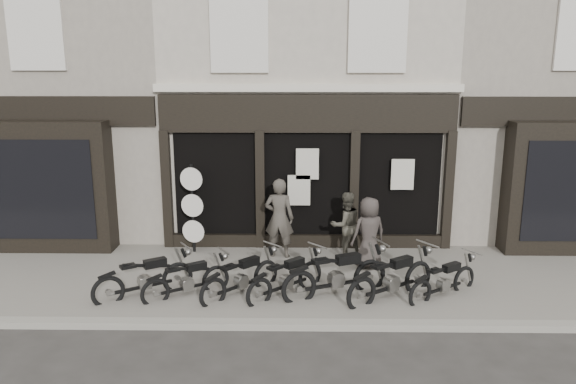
{
  "coord_description": "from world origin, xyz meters",
  "views": [
    {
      "loc": [
        -0.27,
        -10.5,
        4.73
      ],
      "look_at": [
        -0.45,
        1.6,
        1.84
      ],
      "focal_mm": 35.0,
      "sensor_mm": 36.0,
      "label": 1
    }
  ],
  "objects_px": {
    "motorcycle_3": "(286,281)",
    "advert_sign_post": "(193,212)",
    "man_centre": "(346,225)",
    "man_right": "(369,233)",
    "motorcycle_1": "(187,283)",
    "motorcycle_2": "(241,280)",
    "motorcycle_5": "(392,282)",
    "motorcycle_6": "(444,284)",
    "motorcycle_0": "(145,281)",
    "man_left": "(279,218)",
    "motorcycle_4": "(337,279)"
  },
  "relations": [
    {
      "from": "motorcycle_2",
      "to": "man_right",
      "type": "relative_size",
      "value": 0.98
    },
    {
      "from": "motorcycle_1",
      "to": "man_right",
      "type": "height_order",
      "value": "man_right"
    },
    {
      "from": "motorcycle_6",
      "to": "motorcycle_4",
      "type": "bearing_deg",
      "value": 144.29
    },
    {
      "from": "motorcycle_5",
      "to": "motorcycle_3",
      "type": "bearing_deg",
      "value": 141.97
    },
    {
      "from": "motorcycle_1",
      "to": "motorcycle_2",
      "type": "distance_m",
      "value": 1.08
    },
    {
      "from": "motorcycle_1",
      "to": "motorcycle_4",
      "type": "relative_size",
      "value": 0.76
    },
    {
      "from": "motorcycle_2",
      "to": "motorcycle_3",
      "type": "bearing_deg",
      "value": -46.14
    },
    {
      "from": "motorcycle_1",
      "to": "motorcycle_3",
      "type": "bearing_deg",
      "value": -30.94
    },
    {
      "from": "motorcycle_2",
      "to": "motorcycle_3",
      "type": "xyz_separation_m",
      "value": [
        0.91,
        -0.01,
        -0.0
      ]
    },
    {
      "from": "motorcycle_1",
      "to": "motorcycle_2",
      "type": "relative_size",
      "value": 1.05
    },
    {
      "from": "motorcycle_0",
      "to": "motorcycle_2",
      "type": "distance_m",
      "value": 1.92
    },
    {
      "from": "motorcycle_3",
      "to": "man_centre",
      "type": "height_order",
      "value": "man_centre"
    },
    {
      "from": "man_right",
      "to": "motorcycle_5",
      "type": "bearing_deg",
      "value": 78.67
    },
    {
      "from": "man_right",
      "to": "motorcycle_1",
      "type": "bearing_deg",
      "value": 1.9
    },
    {
      "from": "motorcycle_6",
      "to": "man_right",
      "type": "xyz_separation_m",
      "value": [
        -1.31,
        1.54,
        0.57
      ]
    },
    {
      "from": "motorcycle_3",
      "to": "man_left",
      "type": "relative_size",
      "value": 0.85
    },
    {
      "from": "motorcycle_5",
      "to": "man_left",
      "type": "height_order",
      "value": "man_left"
    },
    {
      "from": "motorcycle_2",
      "to": "advert_sign_post",
      "type": "xyz_separation_m",
      "value": [
        -1.39,
        2.44,
        0.74
      ]
    },
    {
      "from": "motorcycle_1",
      "to": "man_left",
      "type": "xyz_separation_m",
      "value": [
        1.77,
        2.24,
        0.71
      ]
    },
    {
      "from": "man_right",
      "to": "advert_sign_post",
      "type": "distance_m",
      "value": 4.23
    },
    {
      "from": "motorcycle_0",
      "to": "motorcycle_5",
      "type": "bearing_deg",
      "value": -33.23
    },
    {
      "from": "motorcycle_3",
      "to": "advert_sign_post",
      "type": "distance_m",
      "value": 3.44
    },
    {
      "from": "motorcycle_5",
      "to": "motorcycle_0",
      "type": "bearing_deg",
      "value": 145.11
    },
    {
      "from": "motorcycle_5",
      "to": "advert_sign_post",
      "type": "distance_m",
      "value": 5.13
    },
    {
      "from": "man_left",
      "to": "motorcycle_4",
      "type": "bearing_deg",
      "value": 128.38
    },
    {
      "from": "motorcycle_1",
      "to": "motorcycle_2",
      "type": "bearing_deg",
      "value": -28.48
    },
    {
      "from": "man_centre",
      "to": "advert_sign_post",
      "type": "xyz_separation_m",
      "value": [
        -3.66,
        0.3,
        0.21
      ]
    },
    {
      "from": "motorcycle_0",
      "to": "motorcycle_6",
      "type": "relative_size",
      "value": 1.13
    },
    {
      "from": "motorcycle_0",
      "to": "motorcycle_2",
      "type": "bearing_deg",
      "value": -29.76
    },
    {
      "from": "motorcycle_6",
      "to": "advert_sign_post",
      "type": "height_order",
      "value": "advert_sign_post"
    },
    {
      "from": "motorcycle_0",
      "to": "man_right",
      "type": "xyz_separation_m",
      "value": [
        4.64,
        1.59,
        0.54
      ]
    },
    {
      "from": "man_centre",
      "to": "motorcycle_4",
      "type": "bearing_deg",
      "value": 59.94
    },
    {
      "from": "motorcycle_1",
      "to": "motorcycle_6",
      "type": "bearing_deg",
      "value": -32.9
    },
    {
      "from": "motorcycle_1",
      "to": "man_left",
      "type": "bearing_deg",
      "value": 18.42
    },
    {
      "from": "motorcycle_6",
      "to": "advert_sign_post",
      "type": "relative_size",
      "value": 0.71
    },
    {
      "from": "motorcycle_1",
      "to": "man_right",
      "type": "relative_size",
      "value": 1.03
    },
    {
      "from": "motorcycle_6",
      "to": "man_left",
      "type": "height_order",
      "value": "man_left"
    },
    {
      "from": "motorcycle_2",
      "to": "man_right",
      "type": "height_order",
      "value": "man_right"
    },
    {
      "from": "motorcycle_3",
      "to": "advert_sign_post",
      "type": "xyz_separation_m",
      "value": [
        -2.3,
        2.45,
        0.74
      ]
    },
    {
      "from": "motorcycle_1",
      "to": "man_centre",
      "type": "xyz_separation_m",
      "value": [
        3.34,
        2.23,
        0.55
      ]
    },
    {
      "from": "motorcycle_1",
      "to": "motorcycle_5",
      "type": "bearing_deg",
      "value": -33.99
    },
    {
      "from": "man_centre",
      "to": "man_right",
      "type": "distance_m",
      "value": 0.8
    },
    {
      "from": "motorcycle_5",
      "to": "man_left",
      "type": "distance_m",
      "value": 3.31
    },
    {
      "from": "motorcycle_4",
      "to": "man_right",
      "type": "xyz_separation_m",
      "value": [
        0.82,
        1.51,
        0.49
      ]
    },
    {
      "from": "motorcycle_1",
      "to": "man_centre",
      "type": "relative_size",
      "value": 1.05
    },
    {
      "from": "motorcycle_2",
      "to": "man_left",
      "type": "height_order",
      "value": "man_left"
    },
    {
      "from": "motorcycle_1",
      "to": "motorcycle_3",
      "type": "xyz_separation_m",
      "value": [
        1.98,
        0.08,
        0.02
      ]
    },
    {
      "from": "motorcycle_3",
      "to": "motorcycle_5",
      "type": "height_order",
      "value": "motorcycle_5"
    },
    {
      "from": "motorcycle_3",
      "to": "advert_sign_post",
      "type": "bearing_deg",
      "value": 90.28
    },
    {
      "from": "advert_sign_post",
      "to": "motorcycle_1",
      "type": "bearing_deg",
      "value": -71.24
    }
  ]
}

